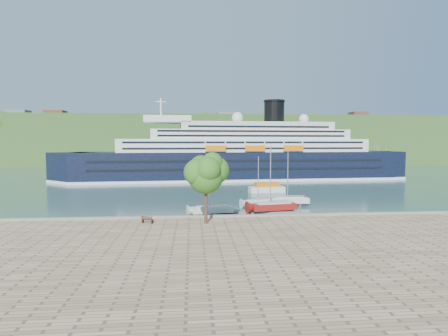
% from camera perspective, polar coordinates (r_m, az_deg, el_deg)
% --- Properties ---
extents(ground, '(400.00, 400.00, 0.00)m').
position_cam_1_polar(ground, '(52.20, 3.18, -8.44)').
color(ground, '#2B4C46').
rests_on(ground, ground).
extents(promenade, '(220.00, 60.00, 1.00)m').
position_cam_1_polar(promenade, '(24.21, 14.08, -22.46)').
color(promenade, tan).
rests_on(promenade, ground).
extents(far_hillside, '(400.00, 50.00, 24.00)m').
position_cam_1_polar(far_hillside, '(195.59, -2.83, 4.22)').
color(far_hillside, '#324E1F').
rests_on(far_hillside, ground).
extents(quay_coping, '(220.00, 0.50, 0.30)m').
position_cam_1_polar(quay_coping, '(51.77, 3.21, -7.24)').
color(quay_coping, slate).
rests_on(quay_coping, promenade).
extents(cruise_ship, '(106.29, 21.77, 23.70)m').
position_cam_1_polar(cruise_ship, '(110.77, 2.06, 4.31)').
color(cruise_ship, black).
rests_on(cruise_ship, ground).
extents(park_bench, '(1.65, 1.13, 0.98)m').
position_cam_1_polar(park_bench, '(48.54, -11.58, -7.67)').
color(park_bench, '#412312').
rests_on(park_bench, promenade).
extents(promenade_tree, '(5.84, 5.84, 9.68)m').
position_cam_1_polar(promenade_tree, '(46.78, -2.80, -2.63)').
color(promenade_tree, '#275F19').
rests_on(promenade_tree, promenade).
extents(floating_pontoon, '(16.26, 3.66, 0.36)m').
position_cam_1_polar(floating_pontoon, '(59.73, 2.97, -6.68)').
color(floating_pontoon, gray).
rests_on(floating_pontoon, ground).
extents(sailboat_white_near, '(7.15, 3.03, 8.95)m').
position_cam_1_polar(sailboat_white_near, '(56.85, -1.79, -2.84)').
color(sailboat_white_near, silver).
rests_on(sailboat_white_near, ground).
extents(sailboat_red, '(8.16, 3.52, 10.20)m').
position_cam_1_polar(sailboat_red, '(59.24, 7.58, -1.98)').
color(sailboat_red, maroon).
rests_on(sailboat_red, ground).
extents(sailboat_white_far, '(7.26, 2.41, 9.25)m').
position_cam_1_polar(sailboat_white_far, '(66.75, 10.11, -1.75)').
color(sailboat_white_far, silver).
rests_on(sailboat_white_far, ground).
extents(tender_launch, '(8.23, 3.57, 2.21)m').
position_cam_1_polar(tender_launch, '(84.16, 6.52, -2.94)').
color(tender_launch, orange).
rests_on(tender_launch, ground).
extents(sailboat_extra, '(6.72, 3.48, 8.36)m').
position_cam_1_polar(sailboat_extra, '(64.34, 5.61, -2.32)').
color(sailboat_extra, silver).
rests_on(sailboat_extra, ground).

